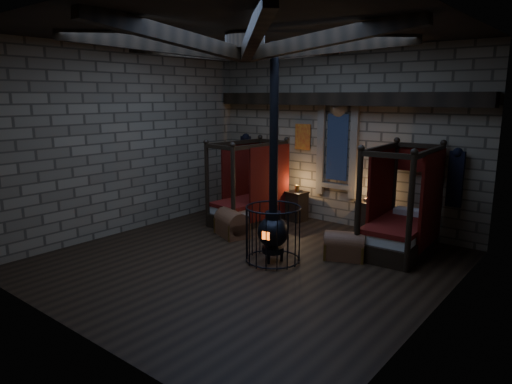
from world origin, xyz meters
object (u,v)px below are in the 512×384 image
Objects in this scene: trunk_left at (232,224)px; trunk_right at (345,246)px; stove at (273,229)px; bed_left at (250,203)px; bed_right at (401,226)px.

trunk_left is 2.73m from trunk_right.
trunk_left is 0.24× the size of stove.
bed_left is at bearing 131.67° from trunk_left.
stove reaches higher than bed_right.
bed_left is 0.95× the size of bed_right.
bed_left is 1.24m from trunk_left.
bed_left is 3.25m from trunk_right.
trunk_right is (2.71, 0.26, -0.02)m from trunk_left.
trunk_left is at bearing -160.69° from bed_right.
bed_right is at bearing 9.01° from bed_left.
stove is (-1.01, -0.98, 0.39)m from trunk_right.
trunk_right is (-0.66, -1.12, -0.28)m from bed_right.
trunk_left is at bearing -64.96° from bed_left.
bed_left is 2.10× the size of trunk_left.
stove is (1.70, -0.72, 0.37)m from trunk_left.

